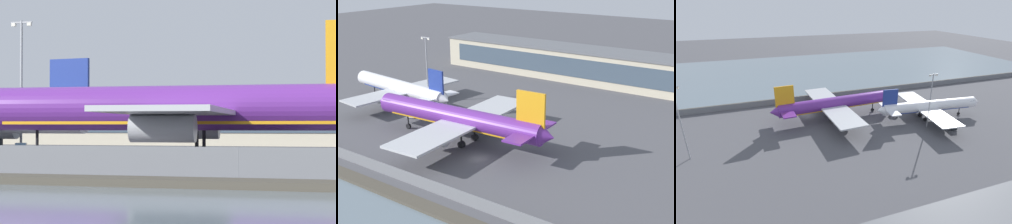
# 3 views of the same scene
# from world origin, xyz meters

# --- Properties ---
(ground_plane) EXTENTS (500.00, 500.00, 0.00)m
(ground_plane) POSITION_xyz_m (0.00, 0.00, 0.00)
(ground_plane) COLOR #4C4C51
(waterfront_lagoon) EXTENTS (320.00, 98.00, 0.01)m
(waterfront_lagoon) POSITION_xyz_m (0.00, -71.00, 0.00)
(waterfront_lagoon) COLOR slate
(waterfront_lagoon) RESTS_ON ground
(shoreline_seawall) EXTENTS (320.00, 3.00, 0.50)m
(shoreline_seawall) POSITION_xyz_m (0.00, -20.50, 0.25)
(shoreline_seawall) COLOR #474238
(shoreline_seawall) RESTS_ON ground
(perimeter_fence) EXTENTS (280.00, 0.10, 2.34)m
(perimeter_fence) POSITION_xyz_m (0.00, -16.00, 1.17)
(perimeter_fence) COLOR slate
(perimeter_fence) RESTS_ON ground
(cargo_jet_purple) EXTENTS (47.92, 40.97, 14.30)m
(cargo_jet_purple) POSITION_xyz_m (-9.29, 4.98, 5.46)
(cargo_jet_purple) COLOR #602889
(cargo_jet_purple) RESTS_ON ground
(passenger_jet_white) EXTENTS (40.63, 34.94, 12.27)m
(passenger_jet_white) POSITION_xyz_m (-40.87, 16.94, 4.68)
(passenger_jet_white) COLOR white
(passenger_jet_white) RESTS_ON ground
(baggage_tug) EXTENTS (2.59, 3.55, 1.80)m
(baggage_tug) POSITION_xyz_m (-30.15, 11.12, 0.81)
(baggage_tug) COLOR white
(baggage_tug) RESTS_ON ground
(ops_van) EXTENTS (2.91, 5.47, 2.48)m
(ops_van) POSITION_xyz_m (-43.54, 26.13, 1.28)
(ops_van) COLOR #1E2328
(ops_van) RESTS_ON ground
(apron_light_mast_apron_west) EXTENTS (3.20, 0.40, 18.60)m
(apron_light_mast_apron_west) POSITION_xyz_m (-36.32, 22.95, 10.55)
(apron_light_mast_apron_west) COLOR #93969B
(apron_light_mast_apron_west) RESTS_ON ground
(apron_light_mast_apron_east) EXTENTS (3.20, 0.40, 20.62)m
(apron_light_mast_apron_east) POSITION_xyz_m (36.58, 17.99, 11.59)
(apron_light_mast_apron_east) COLOR #93969B
(apron_light_mast_apron_east) RESTS_ON ground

